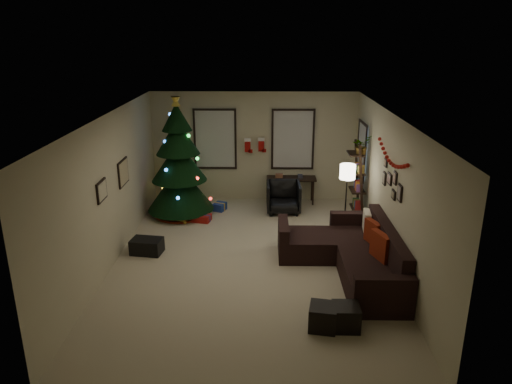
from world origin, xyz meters
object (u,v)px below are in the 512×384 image
christmas_tree (179,166)px  bookshelf (358,185)px  sofa (352,255)px  desk (291,181)px  desk_chair (283,197)px

christmas_tree → bookshelf: bearing=-6.7°
christmas_tree → sofa: 4.51m
sofa → bookshelf: (0.47, 2.24, 0.60)m
desk → bookshelf: bookshelf is taller
christmas_tree → sofa: christmas_tree is taller
sofa → desk: 3.68m
bookshelf → desk_chair: bearing=157.3°
desk → desk_chair: 0.71m
christmas_tree → sofa: (3.50, -2.70, -0.88)m
sofa → desk_chair: size_ratio=3.85×
christmas_tree → desk_chair: size_ratio=3.83×
sofa → desk: sofa is taller
christmas_tree → desk: bearing=18.1°
desk → bookshelf: 1.93m
sofa → desk_chair: 3.11m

